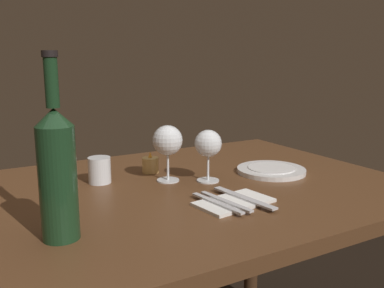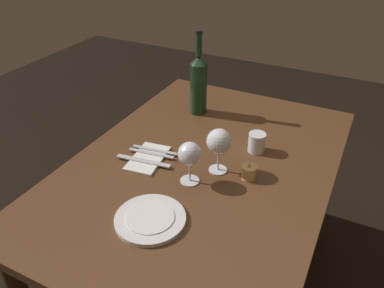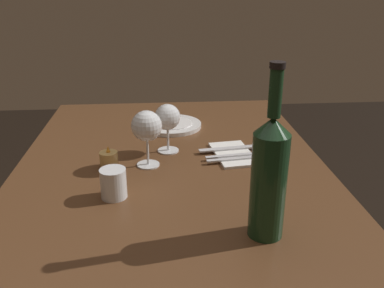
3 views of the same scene
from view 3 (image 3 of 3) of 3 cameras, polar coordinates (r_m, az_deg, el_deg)
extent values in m
cube|color=#56351E|center=(1.22, -2.81, -3.82)|extent=(1.30, 0.90, 0.04)
cylinder|color=#412816|center=(1.95, 8.11, -5.71)|extent=(0.06, 0.06, 0.70)
cylinder|color=#412816|center=(1.94, -14.59, -6.43)|extent=(0.06, 0.06, 0.70)
cylinder|color=white|center=(1.31, -3.27, -0.89)|extent=(0.07, 0.07, 0.00)
cylinder|color=white|center=(1.30, -3.31, 0.76)|extent=(0.01, 0.01, 0.08)
sphere|color=white|center=(1.27, -3.38, 3.73)|extent=(0.08, 0.08, 0.08)
cylinder|color=#510A14|center=(1.27, -3.38, 3.52)|extent=(0.06, 0.06, 0.02)
cylinder|color=white|center=(1.22, -6.01, -2.82)|extent=(0.07, 0.07, 0.00)
cylinder|color=white|center=(1.20, -6.09, -0.97)|extent=(0.01, 0.01, 0.08)
sphere|color=white|center=(1.18, -6.24, 2.48)|extent=(0.09, 0.09, 0.09)
cylinder|color=#510A14|center=(1.18, -6.24, 2.44)|extent=(0.07, 0.07, 0.03)
cylinder|color=#19381E|center=(0.87, 10.38, -5.74)|extent=(0.07, 0.07, 0.23)
cone|color=#19381E|center=(0.82, 11.01, 2.46)|extent=(0.07, 0.07, 0.04)
cylinder|color=#19381E|center=(0.80, 11.35, 6.83)|extent=(0.03, 0.03, 0.09)
cylinder|color=black|center=(0.79, 11.64, 10.55)|extent=(0.03, 0.03, 0.01)
cylinder|color=white|center=(1.05, -10.70, -5.31)|extent=(0.07, 0.07, 0.08)
cylinder|color=silver|center=(1.06, -10.66, -5.81)|extent=(0.06, 0.06, 0.05)
cylinder|color=#DBB266|center=(1.22, -11.31, -2.14)|extent=(0.05, 0.05, 0.05)
cylinder|color=white|center=(1.22, -11.29, -2.40)|extent=(0.04, 0.04, 0.03)
cone|color=#F99E2D|center=(1.20, -11.43, -0.67)|extent=(0.01, 0.01, 0.02)
cylinder|color=white|center=(1.52, -2.78, 2.61)|extent=(0.21, 0.21, 0.01)
cylinder|color=white|center=(1.52, -2.79, 2.91)|extent=(0.15, 0.15, 0.00)
cube|color=white|center=(1.29, 5.66, -1.36)|extent=(0.20, 0.13, 0.01)
cube|color=silver|center=(1.26, 5.87, -1.54)|extent=(0.04, 0.18, 0.00)
cube|color=silver|center=(1.24, 6.07, -2.01)|extent=(0.04, 0.18, 0.00)
cube|color=silver|center=(1.31, 5.45, -0.58)|extent=(0.05, 0.21, 0.00)
camera|label=1|loc=(1.19, 56.06, 4.75)|focal=39.60mm
camera|label=2|loc=(2.19, -18.66, 28.91)|focal=35.67mm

